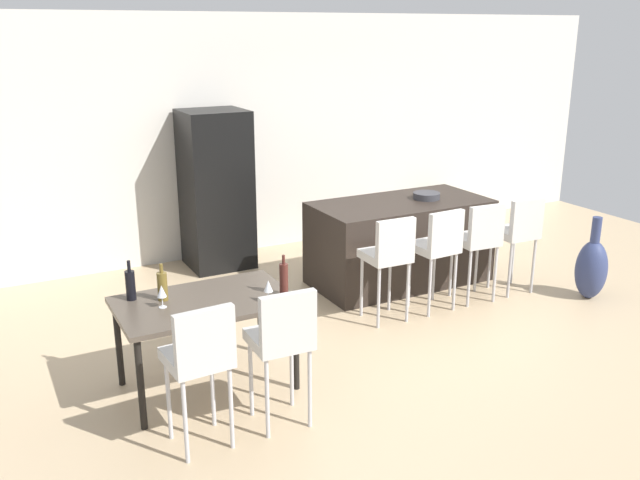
% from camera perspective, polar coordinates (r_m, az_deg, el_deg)
% --- Properties ---
extents(ground_plane, '(10.00, 10.00, 0.00)m').
position_cam_1_polar(ground_plane, '(6.81, 6.51, -6.32)').
color(ground_plane, tan).
extents(back_wall, '(10.00, 0.12, 2.90)m').
position_cam_1_polar(back_wall, '(8.70, -3.35, 8.93)').
color(back_wall, beige).
rests_on(back_wall, ground_plane).
extents(kitchen_island, '(1.92, 0.95, 0.92)m').
position_cam_1_polar(kitchen_island, '(7.57, 6.67, -0.16)').
color(kitchen_island, black).
rests_on(kitchen_island, ground_plane).
extents(bar_chair_left, '(0.41, 0.41, 1.05)m').
position_cam_1_polar(bar_chair_left, '(6.44, 5.80, -1.06)').
color(bar_chair_left, beige).
rests_on(bar_chair_left, ground_plane).
extents(bar_chair_middle, '(0.42, 0.42, 1.05)m').
position_cam_1_polar(bar_chair_middle, '(6.76, 9.85, -0.33)').
color(bar_chair_middle, beige).
rests_on(bar_chair_middle, ground_plane).
extents(bar_chair_right, '(0.43, 0.43, 1.05)m').
position_cam_1_polar(bar_chair_right, '(7.07, 13.18, 0.27)').
color(bar_chair_right, beige).
rests_on(bar_chair_right, ground_plane).
extents(bar_chair_far, '(0.41, 0.41, 1.05)m').
position_cam_1_polar(bar_chair_far, '(7.42, 16.29, 0.83)').
color(bar_chair_far, beige).
rests_on(bar_chair_far, ground_plane).
extents(dining_table, '(1.32, 0.83, 0.74)m').
position_cam_1_polar(dining_table, '(5.30, -9.63, -5.68)').
color(dining_table, '#4C4238').
rests_on(dining_table, ground_plane).
extents(dining_chair_near, '(0.42, 0.42, 1.05)m').
position_cam_1_polar(dining_chair_near, '(4.54, -10.03, -9.41)').
color(dining_chair_near, beige).
rests_on(dining_chair_near, ground_plane).
extents(dining_chair_far, '(0.41, 0.41, 1.05)m').
position_cam_1_polar(dining_chair_far, '(4.73, -3.17, -8.03)').
color(dining_chair_far, beige).
rests_on(dining_chair_far, ground_plane).
extents(wine_bottle_left, '(0.07, 0.07, 0.32)m').
position_cam_1_polar(wine_bottle_left, '(5.27, -3.05, -3.24)').
color(wine_bottle_left, '#471E19').
rests_on(wine_bottle_left, dining_table).
extents(wine_bottle_right, '(0.07, 0.07, 0.31)m').
position_cam_1_polar(wine_bottle_right, '(5.36, -15.60, -3.62)').
color(wine_bottle_right, black).
rests_on(wine_bottle_right, dining_table).
extents(wine_bottle_end, '(0.08, 0.08, 0.29)m').
position_cam_1_polar(wine_bottle_end, '(5.29, -13.07, -3.76)').
color(wine_bottle_end, brown).
rests_on(wine_bottle_end, dining_table).
extents(wine_glass_middle, '(0.07, 0.07, 0.17)m').
position_cam_1_polar(wine_glass_middle, '(5.14, -4.36, -3.90)').
color(wine_glass_middle, silver).
rests_on(wine_glass_middle, dining_table).
extents(wine_glass_far, '(0.07, 0.07, 0.17)m').
position_cam_1_polar(wine_glass_far, '(5.16, -13.13, -4.24)').
color(wine_glass_far, silver).
rests_on(wine_glass_far, dining_table).
extents(refrigerator, '(0.72, 0.68, 1.84)m').
position_cam_1_polar(refrigerator, '(8.02, -8.70, 4.17)').
color(refrigerator, black).
rests_on(refrigerator, ground_plane).
extents(fruit_bowl, '(0.29, 0.29, 0.07)m').
position_cam_1_polar(fruit_bowl, '(7.59, 8.91, 3.69)').
color(fruit_bowl, '#333338').
rests_on(fruit_bowl, kitchen_island).
extents(floor_vase, '(0.32, 0.32, 0.88)m').
position_cam_1_polar(floor_vase, '(7.63, 21.78, -2.21)').
color(floor_vase, navy).
rests_on(floor_vase, ground_plane).
extents(potted_plant, '(0.39, 0.39, 0.59)m').
position_cam_1_polar(potted_plant, '(9.74, 10.44, 2.95)').
color(potted_plant, '#38383D').
rests_on(potted_plant, ground_plane).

